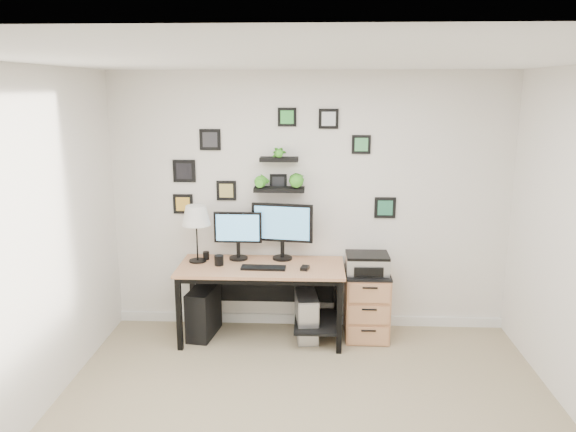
# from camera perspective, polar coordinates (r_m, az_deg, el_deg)

# --- Properties ---
(room) EXTENTS (4.00, 4.00, 4.00)m
(room) POSITION_cam_1_polar(r_m,az_deg,el_deg) (6.01, 2.10, -10.43)
(room) COLOR tan
(room) RESTS_ON ground
(desk) EXTENTS (1.60, 0.70, 0.75)m
(desk) POSITION_cam_1_polar(r_m,az_deg,el_deg) (5.52, -2.31, -6.17)
(desk) COLOR tan
(desk) RESTS_ON ground
(monitor_left) EXTENTS (0.47, 0.19, 0.49)m
(monitor_left) POSITION_cam_1_polar(r_m,az_deg,el_deg) (5.59, -5.11, -1.62)
(monitor_left) COLOR black
(monitor_left) RESTS_ON desk
(monitor_right) EXTENTS (0.61, 0.23, 0.57)m
(monitor_right) POSITION_cam_1_polar(r_m,az_deg,el_deg) (5.55, -0.59, -1.08)
(monitor_right) COLOR black
(monitor_right) RESTS_ON desk
(keyboard) EXTENTS (0.43, 0.15, 0.02)m
(keyboard) POSITION_cam_1_polar(r_m,az_deg,el_deg) (5.36, -2.52, -5.27)
(keyboard) COLOR black
(keyboard) RESTS_ON desk
(mouse) EXTENTS (0.09, 0.12, 0.03)m
(mouse) POSITION_cam_1_polar(r_m,az_deg,el_deg) (5.33, 1.72, -5.30)
(mouse) COLOR black
(mouse) RESTS_ON desk
(table_lamp) EXTENTS (0.28, 0.28, 0.57)m
(table_lamp) POSITION_cam_1_polar(r_m,az_deg,el_deg) (5.53, -9.32, -0.08)
(table_lamp) COLOR black
(table_lamp) RESTS_ON desk
(mug) EXTENTS (0.09, 0.09, 0.10)m
(mug) POSITION_cam_1_polar(r_m,az_deg,el_deg) (5.48, -7.02, -4.49)
(mug) COLOR black
(mug) RESTS_ON desk
(pen_cup) EXTENTS (0.06, 0.06, 0.08)m
(pen_cup) POSITION_cam_1_polar(r_m,az_deg,el_deg) (5.69, -8.32, -3.99)
(pen_cup) COLOR black
(pen_cup) RESTS_ON desk
(pc_tower_black) EXTENTS (0.29, 0.52, 0.49)m
(pc_tower_black) POSITION_cam_1_polar(r_m,az_deg,el_deg) (5.75, -8.56, -9.59)
(pc_tower_black) COLOR black
(pc_tower_black) RESTS_ON ground
(pc_tower_grey) EXTENTS (0.25, 0.47, 0.45)m
(pc_tower_grey) POSITION_cam_1_polar(r_m,az_deg,el_deg) (5.64, 1.89, -10.12)
(pc_tower_grey) COLOR gray
(pc_tower_grey) RESTS_ON ground
(file_cabinet) EXTENTS (0.43, 0.53, 0.67)m
(file_cabinet) POSITION_cam_1_polar(r_m,az_deg,el_deg) (5.69, 7.99, -8.85)
(file_cabinet) COLOR tan
(file_cabinet) RESTS_ON ground
(printer) EXTENTS (0.41, 0.34, 0.19)m
(printer) POSITION_cam_1_polar(r_m,az_deg,el_deg) (5.52, 8.05, -4.78)
(printer) COLOR silver
(printer) RESTS_ON file_cabinet
(wall_decor) EXTENTS (2.25, 0.18, 1.09)m
(wall_decor) POSITION_cam_1_polar(r_m,az_deg,el_deg) (5.53, -1.15, 4.77)
(wall_decor) COLOR black
(wall_decor) RESTS_ON ground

